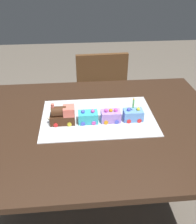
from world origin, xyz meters
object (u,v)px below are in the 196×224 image
at_px(chair, 100,93).
at_px(cake_locomotive, 63,115).
at_px(cake_car_tanker_turquoise, 88,117).
at_px(cake_car_caboose_lavender, 111,115).
at_px(birthday_candle, 133,102).
at_px(cake_car_gondola_sky_blue, 133,114).
at_px(dining_table, 91,138).

height_order(chair, cake_locomotive, same).
distance_m(cake_car_tanker_turquoise, cake_car_caboose_lavender, 0.12).
bearing_deg(birthday_candle, cake_car_tanker_turquoise, 180.00).
xyz_separation_m(cake_car_tanker_turquoise, cake_car_caboose_lavender, (0.12, 0.00, 0.00)).
xyz_separation_m(cake_car_gondola_sky_blue, birthday_candle, (-0.00, -0.00, 0.07)).
relative_size(dining_table, birthday_candle, 23.29).
distance_m(cake_locomotive, cake_car_caboose_lavender, 0.25).
relative_size(cake_car_tanker_turquoise, birthday_candle, 1.66).
xyz_separation_m(cake_locomotive, cake_car_caboose_lavender, (0.25, 0.00, -0.02)).
xyz_separation_m(chair, cake_car_gondola_sky_blue, (0.09, -0.83, 0.30)).
distance_m(cake_car_tanker_turquoise, birthday_candle, 0.24).
bearing_deg(chair, cake_car_gondola_sky_blue, 94.08).
bearing_deg(cake_car_gondola_sky_blue, birthday_candle, -180.00).
bearing_deg(cake_locomotive, cake_car_tanker_turquoise, 0.00).
relative_size(cake_car_caboose_lavender, birthday_candle, 1.66).
distance_m(chair, cake_car_gondola_sky_blue, 0.89).
bearing_deg(birthday_candle, cake_car_gondola_sky_blue, 0.00).
bearing_deg(chair, birthday_candle, 93.84).
bearing_deg(cake_locomotive, chair, 71.76).
relative_size(dining_table, chair, 1.63).
bearing_deg(cake_locomotive, birthday_candle, 0.00).
bearing_deg(cake_car_gondola_sky_blue, chair, 96.33).
bearing_deg(chair, cake_locomotive, 69.51).
distance_m(cake_car_caboose_lavender, birthday_candle, 0.14).
distance_m(dining_table, cake_car_caboose_lavender, 0.17).
bearing_deg(chair, cake_car_tanker_turquoise, 77.89).
bearing_deg(birthday_candle, dining_table, -178.92).
relative_size(cake_locomotive, cake_car_gondola_sky_blue, 1.40).
bearing_deg(cake_car_tanker_turquoise, cake_locomotive, -180.00).
distance_m(cake_locomotive, cake_car_tanker_turquoise, 0.13).
distance_m(chair, birthday_candle, 0.91).
bearing_deg(dining_table, cake_car_caboose_lavender, 2.28).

